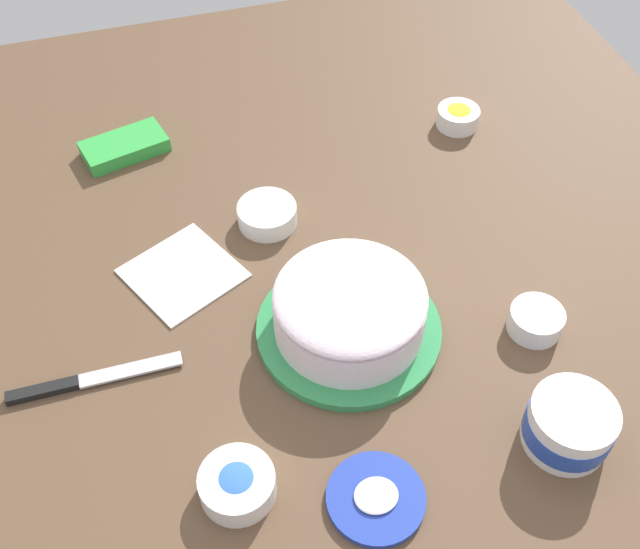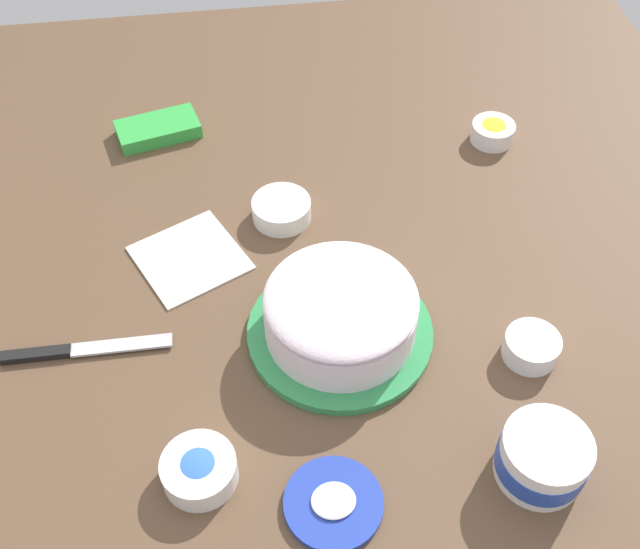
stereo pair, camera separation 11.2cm
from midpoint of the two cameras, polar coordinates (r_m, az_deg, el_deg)
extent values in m
plane|color=brown|center=(1.18, 1.98, 0.41)|extent=(1.54, 1.54, 0.00)
cylinder|color=#339351|center=(1.09, 4.44, -4.49)|extent=(0.26, 0.26, 0.01)
cylinder|color=pink|center=(1.07, 4.54, -3.48)|extent=(0.19, 0.19, 0.05)
cylinder|color=white|center=(1.06, 4.55, -3.32)|extent=(0.21, 0.21, 0.06)
ellipsoid|color=white|center=(1.03, 4.68, -2.01)|extent=(0.21, 0.21, 0.04)
cylinder|color=white|center=(1.01, 19.42, -12.92)|extent=(0.11, 0.11, 0.07)
cylinder|color=#2347B2|center=(1.01, 19.37, -13.02)|extent=(0.11, 0.11, 0.03)
cylinder|color=white|center=(0.98, 19.87, -12.09)|extent=(0.09, 0.09, 0.01)
cylinder|color=#233DAD|center=(0.96, 4.48, -16.84)|extent=(0.12, 0.12, 0.01)
ellipsoid|color=white|center=(0.96, 4.51, -16.65)|extent=(0.05, 0.05, 0.01)
cube|color=silver|center=(1.10, -11.71, -5.36)|extent=(0.14, 0.02, 0.00)
cube|color=black|center=(1.12, -17.72, -5.87)|extent=(0.10, 0.02, 0.01)
cylinder|color=white|center=(1.43, 14.95, 10.07)|extent=(0.08, 0.08, 0.03)
cylinder|color=yellow|center=(1.43, 14.99, 10.22)|extent=(0.06, 0.06, 0.01)
ellipsoid|color=yellow|center=(1.43, 15.05, 10.44)|extent=(0.05, 0.05, 0.02)
cylinder|color=white|center=(0.97, -5.62, -14.51)|extent=(0.09, 0.09, 0.04)
cylinder|color=blue|center=(0.97, -5.64, -14.39)|extent=(0.08, 0.08, 0.01)
ellipsoid|color=blue|center=(0.96, -5.67, -14.20)|extent=(0.07, 0.07, 0.02)
cylinder|color=white|center=(1.24, -0.29, 4.70)|extent=(0.10, 0.10, 0.03)
cylinder|color=green|center=(1.24, -0.29, 4.64)|extent=(0.08, 0.08, 0.01)
ellipsoid|color=green|center=(1.23, -0.30, 4.87)|extent=(0.07, 0.07, 0.02)
cylinder|color=white|center=(1.12, 18.25, -5.33)|extent=(0.08, 0.08, 0.04)
cylinder|color=#B251C6|center=(1.12, 18.27, -5.28)|extent=(0.06, 0.06, 0.01)
ellipsoid|color=#B251C6|center=(1.11, 18.35, -5.07)|extent=(0.05, 0.05, 0.02)
cube|color=green|center=(1.42, -9.73, 10.50)|extent=(0.16, 0.11, 0.03)
cube|color=white|center=(1.19, -7.03, 1.14)|extent=(0.20, 0.20, 0.01)
camera|label=1|loc=(0.06, -87.13, 3.31)|focal=43.03mm
camera|label=2|loc=(0.06, 92.87, -3.31)|focal=43.03mm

